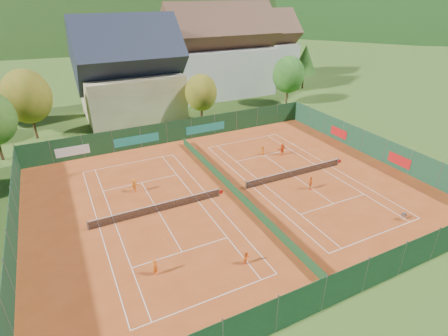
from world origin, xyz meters
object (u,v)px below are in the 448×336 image
ball_hopper (404,215)px  player_left_far (134,185)px  hotel_block_b (259,50)px  chalet (130,76)px  player_right_near (311,183)px  hotel_block_a (219,56)px  player_left_mid (247,258)px  player_left_near (155,268)px  player_right_far_b (282,149)px  player_right_far_a (263,150)px

ball_hopper → player_left_far: (-20.93, 16.07, 0.24)m
hotel_block_b → chalet: bearing=-157.0°
hotel_block_b → player_right_near: bearing=-115.3°
hotel_block_b → player_left_far: (-39.13, -39.27, -5.83)m
chalet → hotel_block_a: hotel_block_a is taller
hotel_block_a → hotel_block_b: 16.14m
player_left_mid → player_left_far: size_ratio=0.75×
player_left_near → player_right_far_b: (20.73, 13.43, 0.07)m
hotel_block_b → ball_hopper: 58.57m
hotel_block_b → player_right_near: (-22.26, -47.03, -5.88)m
hotel_block_a → player_right_near: size_ratio=14.57×
hotel_block_a → player_left_mid: (-20.05, -45.97, -6.79)m
ball_hopper → player_left_near: player_left_near is taller
ball_hopper → hotel_block_b: bearing=71.8°
player_left_mid → player_right_near: player_right_near is taller
player_right_far_a → hotel_block_b: bearing=-149.6°
ball_hopper → player_right_far_a: bearing=102.1°
ball_hopper → player_right_far_a: (-3.87, 18.04, 0.03)m
chalet → player_left_mid: size_ratio=13.63×
player_left_near → player_left_mid: 6.90m
hotel_block_b → player_right_near: 52.37m
hotel_block_a → chalet: bearing=-162.5°
player_right_far_a → player_right_far_b: bearing=121.8°
chalet → player_right_near: bearing=-72.0°
player_left_far → hotel_block_b: bearing=-149.2°
ball_hopper → player_left_mid: size_ratio=0.67×
player_left_far → player_right_near: player_left_far is taller
chalet → player_right_far_a: chalet is taller
player_left_near → ball_hopper: bearing=-45.8°
ball_hopper → player_left_mid: (-15.86, 1.36, 0.04)m
hotel_block_a → player_right_far_a: size_ratio=18.34×
player_right_near → player_left_mid: bearing=152.9°
player_left_near → player_right_far_b: bearing=-4.2°
player_left_mid → player_right_far_b: size_ratio=0.76×
hotel_block_a → ball_hopper: (-4.19, -47.34, -6.83)m
player_left_near → player_left_mid: player_left_near is taller
player_left_mid → player_right_far_a: 20.54m
player_left_far → player_right_near: bearing=140.9°
player_left_near → player_right_near: bearing=-22.3°
hotel_block_a → player_left_near: hotel_block_a is taller
player_right_far_b → hotel_block_b: bearing=-121.1°
hotel_block_b → player_right_near: size_ratio=11.66×
hotel_block_b → player_left_mid: 64.10m
hotel_block_a → player_right_near: 40.45m
ball_hopper → player_left_far: bearing=142.5°
player_left_far → player_right_far_b: 19.23m
player_left_far → chalet: bearing=-118.0°
hotel_block_a → hotel_block_b: (14.00, 8.00, -0.76)m
hotel_block_a → ball_hopper: size_ratio=27.00×
hotel_block_a → player_left_near: 51.81m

